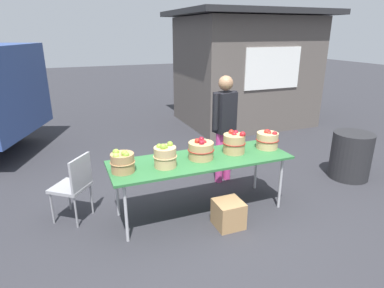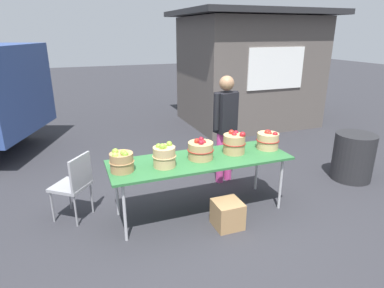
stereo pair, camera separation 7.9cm
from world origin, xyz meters
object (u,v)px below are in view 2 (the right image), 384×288
Objects in this scene: trash_barrel at (353,157)px; produce_crate at (228,214)px; market_table at (200,162)px; apple_basket_red_1 at (234,143)px; apple_basket_green_0 at (122,161)px; apple_basket_green_1 at (164,156)px; apple_basket_red_2 at (268,140)px; apple_basket_red_0 at (201,150)px; folding_chair at (74,182)px; vendor_adult at (225,121)px.

trash_barrel reaches higher than produce_crate.
market_table is at bearing -178.12° from trash_barrel.
apple_basket_green_0 is at bearing -176.82° from apple_basket_red_1.
apple_basket_green_1 is 0.98× the size of apple_basket_red_1.
apple_basket_green_1 is 3.21m from trash_barrel.
trash_barrel is at bearing 1.14° from apple_basket_red_1.
apple_basket_red_0 is at bearing -178.78° from apple_basket_red_2.
apple_basket_red_0 reaches higher than market_table.
apple_basket_green_1 is at bearing -170.29° from apple_basket_red_0.
folding_chair is at bearing 175.83° from trash_barrel.
apple_basket_red_1 is 0.98× the size of apple_basket_red_2.
vendor_adult is at bearing 73.07° from apple_basket_red_1.
apple_basket_green_0 is at bearing -178.03° from trash_barrel.
apple_basket_green_0 is 3.69m from trash_barrel.
apple_basket_red_2 is at bearing -178.12° from trash_barrel.
apple_basket_red_1 reaches higher than apple_basket_green_0.
vendor_adult is at bearing 112.47° from apple_basket_red_2.
produce_crate is at bearing 101.57° from folding_chair.
trash_barrel is (4.19, -0.31, -0.13)m from folding_chair.
folding_chair is (-2.53, 0.36, -0.36)m from apple_basket_red_2.
apple_basket_red_1 is at bearing 118.06° from folding_chair.
apple_basket_green_0 is 0.94× the size of apple_basket_red_1.
produce_crate is at bearing -68.04° from market_table.
apple_basket_red_2 is at bearing 1.87° from market_table.
apple_basket_red_0 is 0.39× the size of folding_chair.
market_table is 6.95× the size of produce_crate.
apple_basket_green_1 is 0.40× the size of trash_barrel.
apple_basket_red_2 is (1.00, 0.03, 0.16)m from market_table.
apple_basket_red_1 is at bearing 3.84° from apple_basket_red_0.
apple_basket_green_1 is at bearing -173.19° from apple_basket_red_1.
market_table is 1.00m from apple_basket_green_0.
trash_barrel is (2.67, 0.08, -0.49)m from apple_basket_red_0.
market_table is 0.53m from apple_basket_green_1.
folding_chair is at bearing 141.12° from apple_basket_green_0.
market_table is at bearing -178.13° from apple_basket_red_2.
trash_barrel is (1.67, 0.05, -0.49)m from apple_basket_red_2.
folding_chair is (-2.23, -0.35, -0.47)m from vendor_adult.
market_table is 1.02m from apple_basket_red_2.
apple_basket_green_0 is (-0.99, -0.04, 0.16)m from market_table.
vendor_adult is at bearing 46.26° from apple_basket_red_0.
apple_basket_red_1 reaches higher than folding_chair.
apple_basket_green_0 is 0.87× the size of produce_crate.
apple_basket_green_1 reaches higher than market_table.
apple_basket_green_1 is 0.18× the size of vendor_adult.
market_table is 7.67× the size of apple_basket_green_1.
apple_basket_red_0 is 0.45× the size of trash_barrel.
market_table is 3.05× the size of trash_barrel.
folding_chair is (-2.02, 0.35, -0.38)m from apple_basket_red_1.
vendor_adult is at bearing 136.86° from folding_chair.
apple_basket_red_1 is 2.08m from folding_chair.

